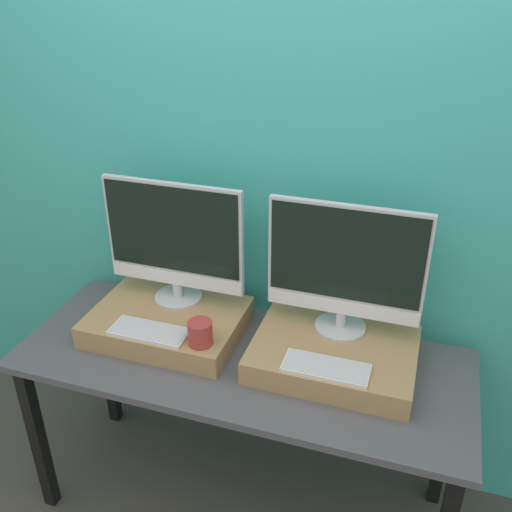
# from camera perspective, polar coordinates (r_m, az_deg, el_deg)

# --- Properties ---
(wall_back) EXTENTS (8.00, 0.04, 2.60)m
(wall_back) POSITION_cam_1_polar(r_m,az_deg,el_deg) (2.29, 1.74, 5.90)
(wall_back) COLOR teal
(wall_back) RESTS_ON ground_plane
(workbench) EXTENTS (1.73, 0.67, 0.80)m
(workbench) POSITION_cam_1_polar(r_m,az_deg,el_deg) (2.27, -1.47, -11.86)
(workbench) COLOR #47474C
(workbench) RESTS_ON ground_plane
(wooden_riser_left) EXTENTS (0.60, 0.44, 0.09)m
(wooden_riser_left) POSITION_cam_1_polar(r_m,az_deg,el_deg) (2.35, -8.84, -6.51)
(wooden_riser_left) COLOR #99754C
(wooden_riser_left) RESTS_ON workbench
(monitor_left) EXTENTS (0.58, 0.20, 0.51)m
(monitor_left) POSITION_cam_1_polar(r_m,az_deg,el_deg) (2.27, -8.20, 1.58)
(monitor_left) COLOR #B2B2B7
(monitor_left) RESTS_ON wooden_riser_left
(keyboard_left) EXTENTS (0.30, 0.12, 0.01)m
(keyboard_left) POSITION_cam_1_polar(r_m,az_deg,el_deg) (2.22, -10.63, -7.40)
(keyboard_left) COLOR silver
(keyboard_left) RESTS_ON wooden_riser_left
(mug) EXTENTS (0.09, 0.09, 0.09)m
(mug) POSITION_cam_1_polar(r_m,az_deg,el_deg) (2.11, -5.61, -7.67)
(mug) COLOR #9E332D
(mug) RESTS_ON wooden_riser_left
(wooden_riser_right) EXTENTS (0.60, 0.44, 0.09)m
(wooden_riser_right) POSITION_cam_1_polar(r_m,az_deg,el_deg) (2.17, 7.76, -9.74)
(wooden_riser_right) COLOR #99754C
(wooden_riser_right) RESTS_ON workbench
(monitor_right) EXTENTS (0.58, 0.20, 0.51)m
(monitor_right) POSITION_cam_1_polar(r_m,az_deg,el_deg) (2.09, 8.91, -1.04)
(monitor_right) COLOR #B2B2B7
(monitor_right) RESTS_ON wooden_riser_right
(keyboard_right) EXTENTS (0.30, 0.12, 0.01)m
(keyboard_right) POSITION_cam_1_polar(r_m,az_deg,el_deg) (2.02, 7.02, -11.01)
(keyboard_right) COLOR silver
(keyboard_right) RESTS_ON wooden_riser_right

